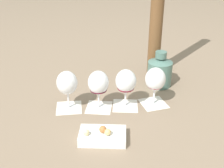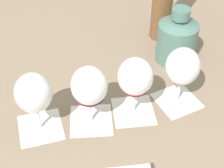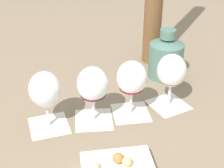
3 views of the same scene
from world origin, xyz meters
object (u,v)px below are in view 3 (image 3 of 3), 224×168
Objects in this scene: wine_glass_1 at (132,80)px; ceramic_vase at (166,57)px; wine_glass_2 at (93,86)px; wine_glass_3 at (45,92)px; wine_glass_0 at (172,73)px; snack_dish at (117,167)px.

ceramic_vase is (-0.04, -0.26, -0.04)m from wine_glass_1.
wine_glass_2 is 1.00× the size of wine_glass_3.
wine_glass_0 is 0.19m from ceramic_vase.
wine_glass_3 is at bearing 37.04° from wine_glass_1.
wine_glass_3 is (0.10, 0.07, -0.00)m from wine_glass_2.
wine_glass_0 is 0.36m from wine_glass_3.
ceramic_vase is at bearing -88.32° from snack_dish.
wine_glass_2 is (0.09, 0.07, 0.00)m from wine_glass_1.
wine_glass_2 is at bearing 40.02° from wine_glass_1.
wine_glass_1 reaches higher than snack_dish.
wine_glass_1 is 0.24m from wine_glass_3.
wine_glass_1 is 0.87× the size of snack_dish.
snack_dish is at bearing 128.69° from wine_glass_2.
wine_glass_3 is at bearing 60.71° from ceramic_vase.
wine_glass_0 is 0.12m from wine_glass_1.
wine_glass_1 is at bearing -142.96° from wine_glass_3.
wine_glass_2 is 0.35m from ceramic_vase.
wine_glass_2 is 0.23m from snack_dish.
wine_glass_2 is (0.18, 0.15, 0.00)m from wine_glass_0.
wine_glass_2 and wine_glass_3 have the same top height.
ceramic_vase reaches higher than snack_dish.
wine_glass_0 is 0.96× the size of ceramic_vase.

